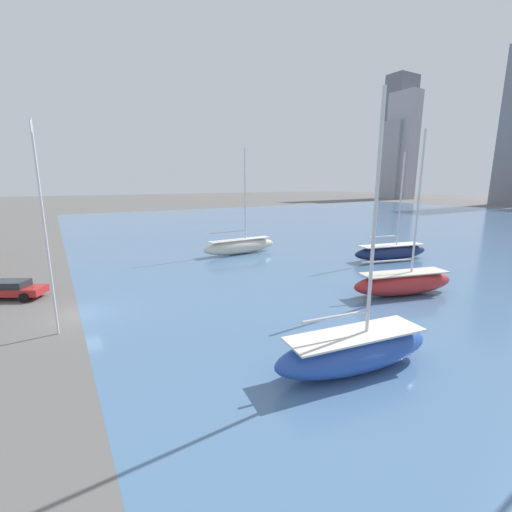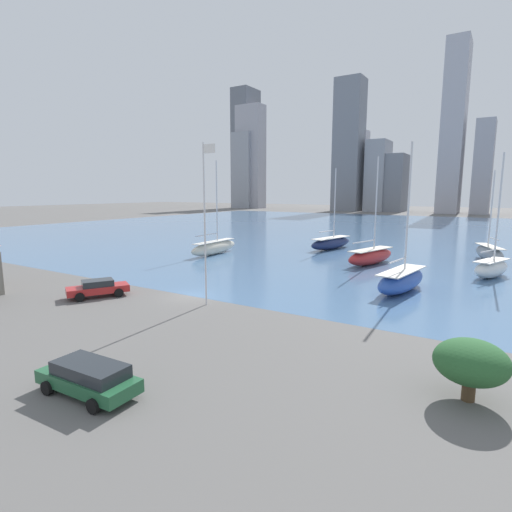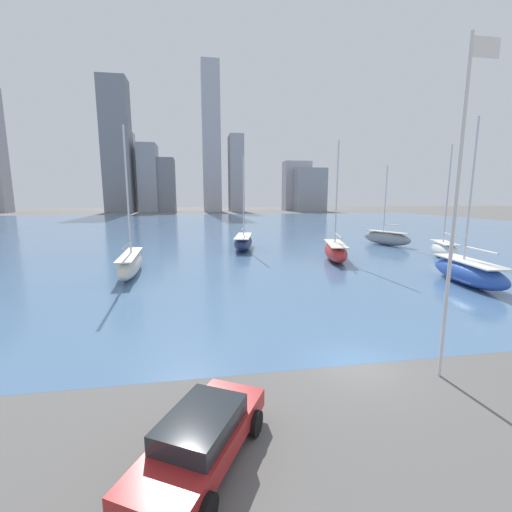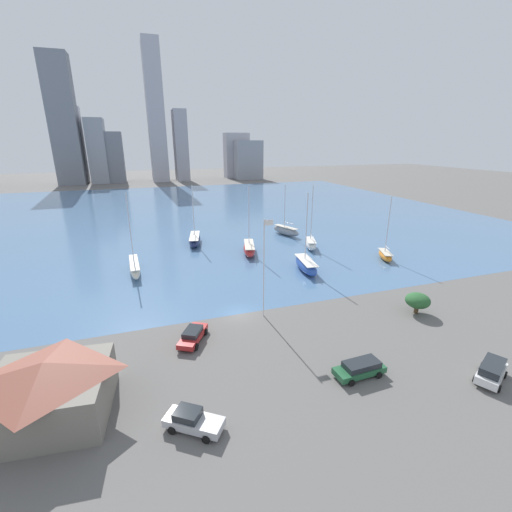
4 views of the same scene
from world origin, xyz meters
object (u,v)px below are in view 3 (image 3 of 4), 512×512
at_px(sailboat_blue, 468,272).
at_px(sailboat_navy, 243,242).
at_px(parked_sedan_red, 201,437).
at_px(sailboat_cream, 131,263).
at_px(flag_pole, 457,204).
at_px(sailboat_white, 444,249).
at_px(sailboat_red, 335,251).
at_px(sailboat_gray, 386,238).

bearing_deg(sailboat_blue, sailboat_navy, 132.80).
height_order(sailboat_navy, parked_sedan_red, sailboat_navy).
xyz_separation_m(sailboat_cream, parked_sedan_red, (6.32, -25.02, -0.29)).
bearing_deg(sailboat_blue, sailboat_cream, 171.29).
bearing_deg(sailboat_cream, parked_sedan_red, -78.43).
relative_size(flag_pole, sailboat_white, 0.98).
relative_size(sailboat_blue, sailboat_red, 1.01).
distance_m(flag_pole, parked_sedan_red, 12.08).
height_order(sailboat_cream, sailboat_gray, sailboat_cream).
relative_size(sailboat_blue, sailboat_navy, 1.06).
bearing_deg(sailboat_white, flag_pole, -108.73).
bearing_deg(sailboat_blue, sailboat_white, 67.28).
xyz_separation_m(sailboat_blue, sailboat_gray, (6.35, 23.60, 0.03)).
relative_size(flag_pole, sailboat_blue, 0.95).
height_order(sailboat_blue, sailboat_white, sailboat_blue).
distance_m(sailboat_red, sailboat_gray, 16.87).
xyz_separation_m(sailboat_cream, sailboat_navy, (12.81, 14.49, -0.06)).
xyz_separation_m(sailboat_white, sailboat_cream, (-35.86, -2.97, 0.01)).
bearing_deg(sailboat_cream, sailboat_red, 7.62).
relative_size(sailboat_red, parked_sedan_red, 2.51).
bearing_deg(sailboat_red, sailboat_cream, -154.79).
distance_m(flag_pole, sailboat_cream, 27.84).
bearing_deg(sailboat_white, sailboat_gray, 112.59).
xyz_separation_m(sailboat_cream, sailboat_gray, (35.25, 14.89, 0.03)).
bearing_deg(sailboat_blue, sailboat_red, 125.28).
height_order(sailboat_white, parked_sedan_red, sailboat_white).
bearing_deg(flag_pole, parked_sedan_red, -162.27).
height_order(sailboat_white, sailboat_cream, sailboat_cream).
relative_size(sailboat_navy, parked_sedan_red, 2.38).
xyz_separation_m(sailboat_gray, parked_sedan_red, (-28.94, -39.91, -0.32)).
xyz_separation_m(sailboat_white, sailboat_navy, (-23.05, 11.53, -0.06)).
xyz_separation_m(flag_pole, parked_sedan_red, (-9.86, -3.15, -6.23)).
xyz_separation_m(flag_pole, sailboat_cream, (-16.17, 21.86, -5.95)).
height_order(flag_pole, sailboat_gray, flag_pole).
distance_m(sailboat_cream, sailboat_gray, 38.27).
bearing_deg(sailboat_cream, sailboat_navy, 45.93).
bearing_deg(sailboat_navy, parked_sedan_red, -87.74).
bearing_deg(parked_sedan_red, flag_pole, 47.29).
bearing_deg(sailboat_gray, sailboat_cream, -178.33).
distance_m(sailboat_cream, sailboat_navy, 19.34).
bearing_deg(parked_sedan_red, sailboat_white, 73.01).
relative_size(sailboat_white, sailboat_navy, 1.03).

